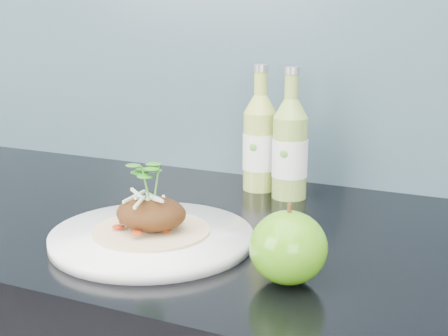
# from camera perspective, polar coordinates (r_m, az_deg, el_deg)

# --- Properties ---
(dinner_plate) EXTENTS (0.36, 0.36, 0.02)m
(dinner_plate) POSITION_cam_1_polar(r_m,az_deg,el_deg) (0.86, -6.61, -6.32)
(dinner_plate) COLOR white
(dinner_plate) RESTS_ON kitchen_counter
(pork_taco) EXTENTS (0.16, 0.16, 0.10)m
(pork_taco) POSITION_cam_1_polar(r_m,az_deg,el_deg) (0.84, -6.68, -3.97)
(pork_taco) COLOR tan
(pork_taco) RESTS_ON dinner_plate
(green_apple) EXTENTS (0.11, 0.11, 0.10)m
(green_apple) POSITION_cam_1_polar(r_m,az_deg,el_deg) (0.72, 5.90, -7.24)
(green_apple) COLOR #33810E
(green_apple) RESTS_ON kitchen_counter
(cider_bottle_left) EXTENTS (0.08, 0.08, 0.22)m
(cider_bottle_left) POSITION_cam_1_polar(r_m,az_deg,el_deg) (1.09, 3.30, 2.30)
(cider_bottle_left) COLOR #A6B74C
(cider_bottle_left) RESTS_ON kitchen_counter
(cider_bottle_right) EXTENTS (0.07, 0.07, 0.22)m
(cider_bottle_right) POSITION_cam_1_polar(r_m,az_deg,el_deg) (1.04, 6.05, 1.73)
(cider_bottle_right) COLOR #88AB47
(cider_bottle_right) RESTS_ON kitchen_counter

